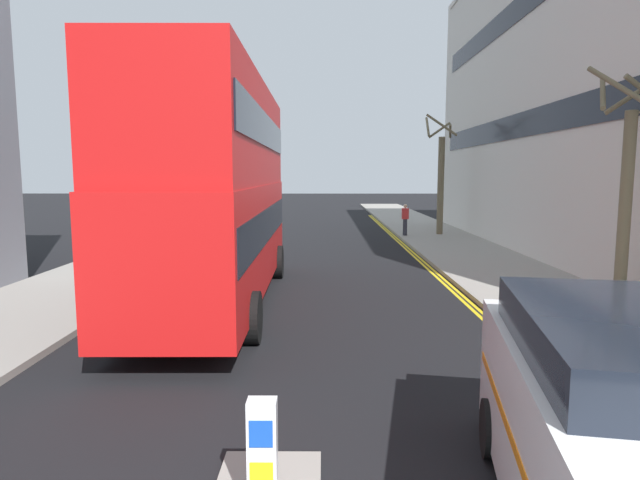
% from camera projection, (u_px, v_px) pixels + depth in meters
% --- Properties ---
extents(sidewalk_right, '(4.00, 80.00, 0.14)m').
position_uv_depth(sidewalk_right, '(505.00, 274.00, 17.50)').
color(sidewalk_right, gray).
rests_on(sidewalk_right, ground).
extents(sidewalk_left, '(4.00, 80.00, 0.14)m').
position_uv_depth(sidewalk_left, '(108.00, 273.00, 17.58)').
color(sidewalk_left, gray).
rests_on(sidewalk_left, ground).
extents(kerb_line_outer, '(0.10, 56.00, 0.01)m').
position_uv_depth(kerb_line_outer, '(455.00, 289.00, 15.54)').
color(kerb_line_outer, yellow).
rests_on(kerb_line_outer, ground).
extents(kerb_line_inner, '(0.10, 56.00, 0.01)m').
position_uv_depth(kerb_line_inner, '(450.00, 289.00, 15.54)').
color(kerb_line_inner, yellow).
rests_on(kerb_line_inner, ground).
extents(keep_left_bollard, '(0.36, 0.28, 1.11)m').
position_uv_depth(keep_left_bollard, '(263.00, 460.00, 5.10)').
color(keep_left_bollard, silver).
rests_on(keep_left_bollard, traffic_island).
extents(double_decker_bus_away, '(2.87, 10.83, 5.64)m').
position_uv_depth(double_decker_bus_away, '(218.00, 185.00, 13.51)').
color(double_decker_bus_away, red).
rests_on(double_decker_bus_away, ground).
extents(taxi_minivan, '(2.70, 5.07, 2.12)m').
position_uv_depth(taxi_minivan, '(631.00, 442.00, 4.52)').
color(taxi_minivan, white).
rests_on(taxi_minivan, ground).
extents(pedestrian_far, '(0.34, 0.22, 1.62)m').
position_uv_depth(pedestrian_far, '(405.00, 219.00, 27.79)').
color(pedestrian_far, '#2D2D38').
rests_on(pedestrian_far, sidewalk_right).
extents(street_tree_near, '(1.88, 1.94, 5.71)m').
position_uv_depth(street_tree_near, '(626.00, 184.00, 12.87)').
color(street_tree_near, '#6B6047').
rests_on(street_tree_near, sidewalk_right).
extents(street_tree_mid, '(1.57, 1.84, 6.21)m').
position_uv_depth(street_tree_mid, '(440.00, 178.00, 28.15)').
color(street_tree_mid, '#6B6047').
rests_on(street_tree_mid, sidewalk_right).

